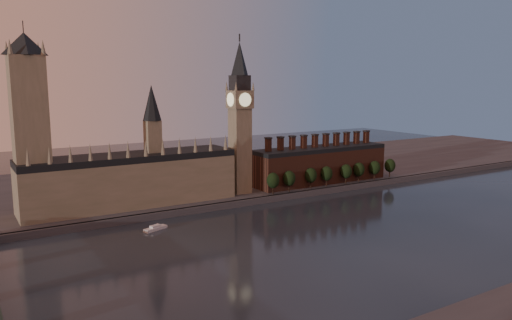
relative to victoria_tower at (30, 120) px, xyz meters
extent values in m
plane|color=black|center=(120.00, -115.00, -59.09)|extent=(900.00, 900.00, 0.00)
cube|color=#4A4A4F|center=(120.00, -25.00, -57.09)|extent=(900.00, 4.00, 4.00)
cube|color=#4A4A4F|center=(120.00, 65.00, -57.09)|extent=(900.00, 180.00, 4.00)
cube|color=gray|center=(55.00, 0.00, -41.09)|extent=(130.00, 30.00, 28.00)
cube|color=black|center=(55.00, 0.00, -25.09)|extent=(130.00, 30.00, 4.00)
cube|color=gray|center=(70.00, 0.00, -15.09)|extent=(9.00, 9.00, 24.00)
cone|color=black|center=(70.00, 0.00, 7.91)|extent=(12.00, 12.00, 22.00)
cone|color=gray|center=(-4.00, -14.00, -18.09)|extent=(2.60, 2.60, 10.00)
cone|color=gray|center=(6.73, -14.00, -18.09)|extent=(2.60, 2.60, 10.00)
cone|color=gray|center=(17.45, -14.00, -18.09)|extent=(2.60, 2.60, 10.00)
cone|color=gray|center=(28.18, -14.00, -18.09)|extent=(2.60, 2.60, 10.00)
cone|color=gray|center=(38.91, -14.00, -18.09)|extent=(2.60, 2.60, 10.00)
cone|color=gray|center=(49.64, -14.00, -18.09)|extent=(2.60, 2.60, 10.00)
cone|color=gray|center=(60.36, -14.00, -18.09)|extent=(2.60, 2.60, 10.00)
cone|color=gray|center=(71.09, -14.00, -18.09)|extent=(2.60, 2.60, 10.00)
cone|color=gray|center=(81.82, -14.00, -18.09)|extent=(2.60, 2.60, 10.00)
cone|color=gray|center=(92.55, -14.00, -18.09)|extent=(2.60, 2.60, 10.00)
cone|color=gray|center=(103.27, -14.00, -18.09)|extent=(2.60, 2.60, 10.00)
cone|color=gray|center=(114.00, -14.00, -18.09)|extent=(2.60, 2.60, 10.00)
cube|color=gray|center=(0.00, 0.00, -10.09)|extent=(18.00, 18.00, 90.00)
cone|color=black|center=(0.00, 0.00, 40.91)|extent=(24.00, 24.00, 12.00)
cylinder|color=#232326|center=(0.00, 0.00, 46.91)|extent=(0.50, 0.50, 12.00)
cone|color=gray|center=(-8.00, -8.00, 38.91)|extent=(3.00, 3.00, 8.00)
cone|color=gray|center=(8.00, -8.00, 38.91)|extent=(3.00, 3.00, 8.00)
cone|color=gray|center=(-8.00, 8.00, 38.91)|extent=(3.00, 3.00, 8.00)
cone|color=gray|center=(8.00, 8.00, 38.91)|extent=(3.00, 3.00, 8.00)
cube|color=gray|center=(130.00, -5.00, -26.09)|extent=(12.00, 12.00, 58.00)
cube|color=gray|center=(130.00, -5.00, 8.91)|extent=(14.00, 14.00, 12.00)
cube|color=#232326|center=(130.00, -5.00, 19.91)|extent=(11.00, 11.00, 10.00)
cone|color=black|center=(130.00, -5.00, 35.91)|extent=(13.00, 13.00, 22.00)
cylinder|color=#232326|center=(130.00, -5.00, 49.41)|extent=(1.00, 1.00, 5.00)
cylinder|color=beige|center=(130.00, -12.20, 8.91)|extent=(9.00, 0.50, 9.00)
cylinder|color=beige|center=(130.00, 2.20, 8.91)|extent=(9.00, 0.50, 9.00)
cylinder|color=beige|center=(122.80, -5.00, 8.91)|extent=(0.50, 9.00, 9.00)
cylinder|color=beige|center=(137.20, -5.00, 8.91)|extent=(0.50, 9.00, 9.00)
cone|color=gray|center=(123.50, -11.50, 17.91)|extent=(2.00, 2.00, 6.00)
cone|color=gray|center=(136.50, -11.50, 17.91)|extent=(2.00, 2.00, 6.00)
cone|color=gray|center=(123.50, 1.50, 17.91)|extent=(2.00, 2.00, 6.00)
cone|color=gray|center=(136.50, 1.50, 17.91)|extent=(2.00, 2.00, 6.00)
cube|color=brown|center=(200.00, -5.00, -43.09)|extent=(110.00, 25.00, 24.00)
cube|color=black|center=(200.00, -5.00, -29.59)|extent=(110.00, 25.00, 3.00)
cube|color=brown|center=(153.00, -5.00, -23.59)|extent=(3.50, 3.50, 9.00)
cube|color=#232326|center=(153.00, -5.00, -18.59)|extent=(4.20, 4.20, 1.00)
cube|color=brown|center=(163.44, -5.00, -23.59)|extent=(3.50, 3.50, 9.00)
cube|color=#232326|center=(163.44, -5.00, -18.59)|extent=(4.20, 4.20, 1.00)
cube|color=brown|center=(173.89, -5.00, -23.59)|extent=(3.50, 3.50, 9.00)
cube|color=#232326|center=(173.89, -5.00, -18.59)|extent=(4.20, 4.20, 1.00)
cube|color=brown|center=(184.33, -5.00, -23.59)|extent=(3.50, 3.50, 9.00)
cube|color=#232326|center=(184.33, -5.00, -18.59)|extent=(4.20, 4.20, 1.00)
cube|color=brown|center=(194.78, -5.00, -23.59)|extent=(3.50, 3.50, 9.00)
cube|color=#232326|center=(194.78, -5.00, -18.59)|extent=(4.20, 4.20, 1.00)
cube|color=brown|center=(205.22, -5.00, -23.59)|extent=(3.50, 3.50, 9.00)
cube|color=#232326|center=(205.22, -5.00, -18.59)|extent=(4.20, 4.20, 1.00)
cube|color=brown|center=(215.67, -5.00, -23.59)|extent=(3.50, 3.50, 9.00)
cube|color=#232326|center=(215.67, -5.00, -18.59)|extent=(4.20, 4.20, 1.00)
cube|color=brown|center=(226.11, -5.00, -23.59)|extent=(3.50, 3.50, 9.00)
cube|color=#232326|center=(226.11, -5.00, -18.59)|extent=(4.20, 4.20, 1.00)
cube|color=brown|center=(236.56, -5.00, -23.59)|extent=(3.50, 3.50, 9.00)
cube|color=#232326|center=(236.56, -5.00, -18.59)|extent=(4.20, 4.20, 1.00)
cube|color=brown|center=(247.00, -5.00, -23.59)|extent=(3.50, 3.50, 9.00)
cube|color=#232326|center=(247.00, -5.00, -18.59)|extent=(4.20, 4.20, 1.00)
cylinder|color=black|center=(146.41, -21.19, -52.09)|extent=(0.80, 0.80, 6.00)
ellipsoid|color=black|center=(146.41, -21.19, -45.59)|extent=(8.60, 8.60, 10.75)
cylinder|color=black|center=(159.90, -21.21, -52.09)|extent=(0.80, 0.80, 6.00)
ellipsoid|color=black|center=(159.90, -21.21, -45.59)|extent=(8.60, 8.60, 10.75)
cylinder|color=black|center=(179.82, -19.88, -52.09)|extent=(0.80, 0.80, 6.00)
ellipsoid|color=black|center=(179.82, -19.88, -45.59)|extent=(8.60, 8.60, 10.75)
cylinder|color=black|center=(193.81, -20.57, -52.09)|extent=(0.80, 0.80, 6.00)
ellipsoid|color=black|center=(193.81, -20.57, -45.59)|extent=(8.60, 8.60, 10.75)
cylinder|color=black|center=(211.92, -21.32, -52.09)|extent=(0.80, 0.80, 6.00)
ellipsoid|color=black|center=(211.92, -21.32, -45.59)|extent=(8.60, 8.60, 10.75)
cylinder|color=black|center=(225.59, -20.43, -52.09)|extent=(0.80, 0.80, 6.00)
ellipsoid|color=black|center=(225.59, -20.43, -45.59)|extent=(8.60, 8.60, 10.75)
cylinder|color=black|center=(241.66, -20.96, -52.09)|extent=(0.80, 0.80, 6.00)
ellipsoid|color=black|center=(241.66, -20.96, -45.59)|extent=(8.60, 8.60, 10.75)
cylinder|color=black|center=(259.35, -20.02, -52.09)|extent=(0.80, 0.80, 6.00)
ellipsoid|color=black|center=(259.35, -20.02, -45.59)|extent=(8.60, 8.60, 10.75)
cube|color=silver|center=(53.27, -45.64, -58.30)|extent=(14.23, 8.31, 1.57)
cube|color=silver|center=(53.27, -45.64, -56.93)|extent=(6.52, 4.75, 1.18)
camera|label=1|loc=(-37.77, -297.60, 21.36)|focal=35.00mm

